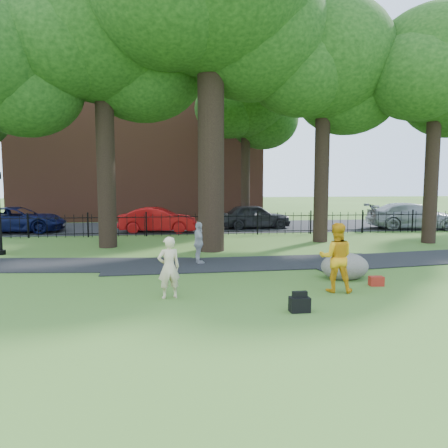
{
  "coord_description": "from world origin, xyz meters",
  "views": [
    {
      "loc": [
        -1.67,
        -11.3,
        3.05
      ],
      "look_at": [
        -0.06,
        2.0,
        1.66
      ],
      "focal_mm": 35.0,
      "sensor_mm": 36.0,
      "label": 1
    }
  ],
  "objects": [
    {
      "name": "ground",
      "position": [
        0.0,
        0.0,
        0.0
      ],
      "size": [
        120.0,
        120.0,
        0.0
      ],
      "primitive_type": "plane",
      "color": "#3C5E21",
      "rests_on": "ground"
    },
    {
      "name": "footpath",
      "position": [
        1.0,
        3.9,
        0.0
      ],
      "size": [
        36.07,
        3.85,
        0.03
      ],
      "primitive_type": "cube",
      "rotation": [
        0.0,
        0.0,
        0.03
      ],
      "color": "black",
      "rests_on": "ground"
    },
    {
      "name": "street",
      "position": [
        0.0,
        16.0,
        0.0
      ],
      "size": [
        80.0,
        7.0,
        0.02
      ],
      "primitive_type": "cube",
      "color": "black",
      "rests_on": "ground"
    },
    {
      "name": "iron_fence",
      "position": [
        0.0,
        12.0,
        0.6
      ],
      "size": [
        44.0,
        0.04,
        1.2
      ],
      "color": "black",
      "rests_on": "ground"
    },
    {
      "name": "brick_building",
      "position": [
        -4.0,
        24.0,
        6.0
      ],
      "size": [
        18.0,
        8.0,
        12.0
      ],
      "primitive_type": "cube",
      "color": "brown",
      "rests_on": "ground"
    },
    {
      "name": "big_tree",
      "position": [
        0.13,
        7.09,
        10.14
      ],
      "size": [
        10.08,
        8.61,
        14.37
      ],
      "color": "black",
      "rests_on": "ground"
    },
    {
      "name": "tree_row",
      "position": [
        0.52,
        8.4,
        8.15
      ],
      "size": [
        26.82,
        7.96,
        12.42
      ],
      "color": "black",
      "rests_on": "ground"
    },
    {
      "name": "woman",
      "position": [
        -1.75,
        -0.26,
        0.8
      ],
      "size": [
        0.65,
        0.51,
        1.59
      ],
      "primitive_type": "imported",
      "rotation": [
        0.0,
        0.0,
        3.38
      ],
      "color": "beige",
      "rests_on": "ground"
    },
    {
      "name": "man",
      "position": [
        2.73,
        -0.15,
        0.94
      ],
      "size": [
        1.07,
        0.93,
        1.87
      ],
      "primitive_type": "imported",
      "rotation": [
        0.0,
        0.0,
        2.87
      ],
      "color": "orange",
      "rests_on": "ground"
    },
    {
      "name": "pedestrian",
      "position": [
        -0.71,
        4.13,
        0.76
      ],
      "size": [
        0.53,
        0.94,
        1.52
      ],
      "primitive_type": "imported",
      "rotation": [
        0.0,
        0.0,
        1.76
      ],
      "color": "#A1A1A6",
      "rests_on": "ground"
    },
    {
      "name": "boulder",
      "position": [
        3.59,
        1.32,
        0.43
      ],
      "size": [
        1.76,
        1.56,
        0.85
      ],
      "primitive_type": "ellipsoid",
      "rotation": [
        0.0,
        0.0,
        0.37
      ],
      "color": "gray",
      "rests_on": "ground"
    },
    {
      "name": "backpack",
      "position": [
        1.23,
        -1.8,
        0.17
      ],
      "size": [
        0.47,
        0.3,
        0.34
      ],
      "primitive_type": "cube",
      "rotation": [
        0.0,
        0.0,
        0.03
      ],
      "color": "black",
      "rests_on": "ground"
    },
    {
      "name": "red_bag",
      "position": [
        4.13,
        0.32,
        0.13
      ],
      "size": [
        0.4,
        0.27,
        0.27
      ],
      "primitive_type": "cube",
      "rotation": [
        0.0,
        0.0,
        -0.05
      ],
      "color": "maroon",
      "rests_on": "ground"
    },
    {
      "name": "red_sedan",
      "position": [
        -2.41,
        13.54,
        0.71
      ],
      "size": [
        4.46,
        1.92,
        1.43
      ],
      "primitive_type": "imported",
      "rotation": [
        0.0,
        0.0,
        1.47
      ],
      "color": "#AE0D0E",
      "rests_on": "ground"
    },
    {
      "name": "navy_van",
      "position": [
        -10.35,
        14.64,
        0.72
      ],
      "size": [
        5.24,
        2.5,
        1.44
      ],
      "primitive_type": "imported",
      "rotation": [
        0.0,
        0.0,
        1.55
      ],
      "color": "#0C113E",
      "rests_on": "ground"
    },
    {
      "name": "grey_car",
      "position": [
        3.39,
        14.92,
        0.75
      ],
      "size": [
        4.49,
        2.06,
        1.49
      ],
      "primitive_type": "imported",
      "rotation": [
        0.0,
        0.0,
        1.64
      ],
      "color": "black",
      "rests_on": "ground"
    },
    {
      "name": "silver_car",
      "position": [
        12.88,
        13.5,
        0.79
      ],
      "size": [
        5.67,
        2.89,
        1.58
      ],
      "primitive_type": "imported",
      "rotation": [
        0.0,
        0.0,
        1.44
      ],
      "color": "#94979C",
      "rests_on": "ground"
    }
  ]
}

